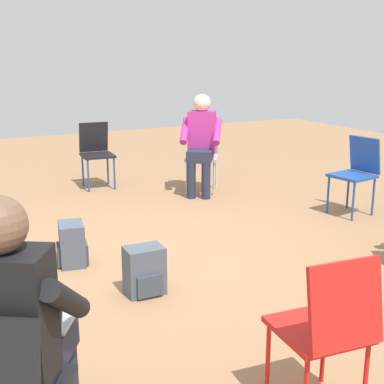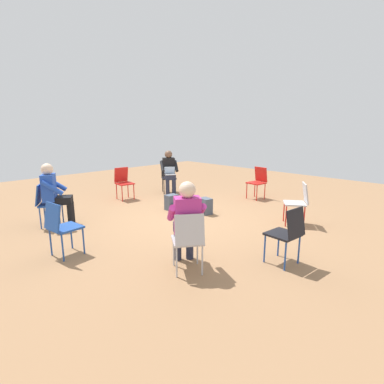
{
  "view_description": "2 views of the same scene",
  "coord_description": "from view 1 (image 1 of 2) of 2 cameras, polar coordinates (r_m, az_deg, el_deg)",
  "views": [
    {
      "loc": [
        -4.07,
        1.78,
        1.73
      ],
      "look_at": [
        0.02,
        -0.4,
        0.52
      ],
      "focal_mm": 50.0,
      "sensor_mm": 36.0,
      "label": 1
    },
    {
      "loc": [
        4.48,
        -4.1,
        1.94
      ],
      "look_at": [
        0.17,
        0.21,
        0.58
      ],
      "focal_mm": 28.0,
      "sensor_mm": 36.0,
      "label": 2
    }
  ],
  "objects": [
    {
      "name": "chair_east",
      "position": [
        7.15,
        -10.19,
        4.44
      ],
      "size": [
        0.47,
        0.43,
        0.85
      ],
      "rotation": [
        0.0,
        0.0,
        1.48
      ],
      "color": "black",
      "rests_on": "ground"
    },
    {
      "name": "backpack_near_laptop_user",
      "position": [
        4.61,
        -12.67,
        -5.69
      ],
      "size": [
        0.31,
        0.28,
        0.36
      ],
      "rotation": [
        0.0,
        0.0,
        6.08
      ],
      "color": "#475160",
      "rests_on": "ground"
    },
    {
      "name": "person_with_laptop",
      "position": [
        2.29,
        -18.07,
        -13.07
      ],
      "size": [
        0.64,
        0.63,
        1.24
      ],
      "rotation": [
        0.0,
        0.0,
        -2.14
      ],
      "color": "#23283D",
      "rests_on": "ground"
    },
    {
      "name": "chair_south",
      "position": [
        6.11,
        17.17,
        2.29
      ],
      "size": [
        0.45,
        0.48,
        0.85
      ],
      "rotation": [
        0.0,
        0.0,
        0.13
      ],
      "color": "#1E4799",
      "rests_on": "ground"
    },
    {
      "name": "chair_southeast",
      "position": [
        6.87,
        1.11,
        4.26
      ],
      "size": [
        0.58,
        0.57,
        0.85
      ],
      "rotation": [
        0.0,
        0.0,
        0.96
      ],
      "color": "#B7B7BC",
      "rests_on": "ground"
    },
    {
      "name": "person_in_magenta",
      "position": [
        6.67,
        0.97,
        5.67
      ],
      "size": [
        0.63,
        0.63,
        1.24
      ],
      "rotation": [
        0.0,
        0.0,
        0.96
      ],
      "color": "#23283D",
      "rests_on": "ground"
    },
    {
      "name": "backpack_by_empty_chair",
      "position": [
        4.0,
        -5.09,
        -8.62
      ],
      "size": [
        0.26,
        0.29,
        0.36
      ],
      "rotation": [
        0.0,
        0.0,
        4.67
      ],
      "color": "#475160",
      "rests_on": "ground"
    },
    {
      "name": "chair_west",
      "position": [
        2.65,
        14.29,
        -13.59
      ],
      "size": [
        0.48,
        0.44,
        0.85
      ],
      "rotation": [
        0.0,
        0.0,
        -1.68
      ],
      "color": "red",
      "rests_on": "ground"
    },
    {
      "name": "ground_plane",
      "position": [
        4.77,
        -4.17,
        -6.69
      ],
      "size": [
        15.06,
        15.06,
        0.0
      ],
      "primitive_type": "plane",
      "color": "#99704C"
    }
  ]
}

